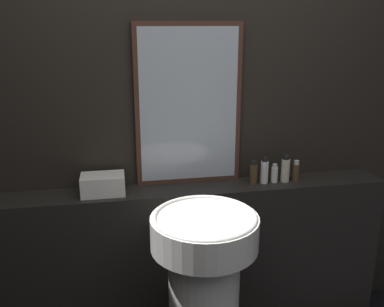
{
  "coord_description": "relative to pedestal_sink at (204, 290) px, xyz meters",
  "views": [
    {
      "loc": [
        -0.37,
        -0.76,
        1.74
      ],
      "look_at": [
        -0.0,
        1.25,
        1.11
      ],
      "focal_mm": 40.0,
      "sensor_mm": 36.0,
      "label": 1
    }
  ],
  "objects": [
    {
      "name": "hand_soap_bottle",
      "position": [
        0.61,
        0.42,
        0.41
      ],
      "size": [
        0.04,
        0.04,
        0.12
      ],
      "color": "#4C3823",
      "rests_on": "vanity_counter"
    },
    {
      "name": "body_wash_bottle",
      "position": [
        0.55,
        0.42,
        0.42
      ],
      "size": [
        0.05,
        0.05,
        0.16
      ],
      "color": "beige",
      "rests_on": "vanity_counter"
    },
    {
      "name": "conditioner_bottle",
      "position": [
        0.43,
        0.42,
        0.42
      ],
      "size": [
        0.04,
        0.04,
        0.15
      ],
      "color": "white",
      "rests_on": "vanity_counter"
    },
    {
      "name": "mirror",
      "position": [
        0.02,
        0.52,
        0.78
      ],
      "size": [
        0.57,
        0.03,
        0.86
      ],
      "color": "#47281E",
      "rests_on": "vanity_counter"
    },
    {
      "name": "lotion_bottle",
      "position": [
        0.49,
        0.42,
        0.4
      ],
      "size": [
        0.04,
        0.04,
        0.11
      ],
      "color": "white",
      "rests_on": "vanity_counter"
    },
    {
      "name": "pedestal_sink",
      "position": [
        0.0,
        0.0,
        0.0
      ],
      "size": [
        0.49,
        0.49,
        0.92
      ],
      "color": "silver",
      "rests_on": "ground_plane"
    },
    {
      "name": "towel_stack",
      "position": [
        -0.45,
        0.42,
        0.4
      ],
      "size": [
        0.22,
        0.14,
        0.1
      ],
      "color": "silver",
      "rests_on": "vanity_counter"
    },
    {
      "name": "shampoo_bottle",
      "position": [
        0.37,
        0.42,
        0.41
      ],
      "size": [
        0.04,
        0.04,
        0.13
      ],
      "color": "#4C3823",
      "rests_on": "vanity_counter"
    },
    {
      "name": "wall_back",
      "position": [
        0.0,
        0.57,
        0.72
      ],
      "size": [
        8.0,
        0.06,
        2.5
      ],
      "color": "black",
      "rests_on": "ground_plane"
    },
    {
      "name": "vanity_counter",
      "position": [
        0.0,
        0.42,
        -0.09
      ],
      "size": [
        2.23,
        0.22,
        0.88
      ],
      "color": "black",
      "rests_on": "ground_plane"
    }
  ]
}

